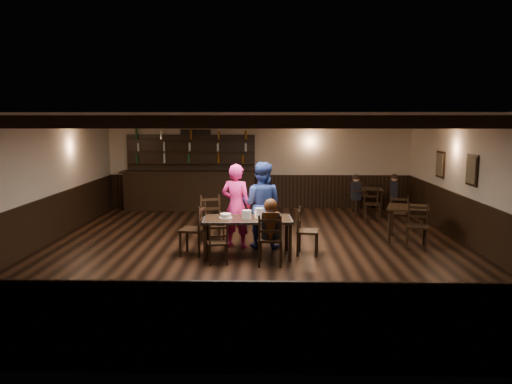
{
  "coord_description": "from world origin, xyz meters",
  "views": [
    {
      "loc": [
        0.23,
        -9.86,
        2.62
      ],
      "look_at": [
        0.0,
        0.2,
        1.17
      ],
      "focal_mm": 35.0,
      "sensor_mm": 36.0,
      "label": 1
    }
  ],
  "objects_px": {
    "chair_near_left": "(218,240)",
    "man_blue": "(261,205)",
    "bar_counter": "(190,185)",
    "cake": "(226,216)",
    "dining_table": "(247,222)",
    "chair_near_right": "(270,236)",
    "woman_pink": "(236,206)"
  },
  "relations": [
    {
      "from": "chair_near_left",
      "to": "man_blue",
      "type": "bearing_deg",
      "value": 59.3
    },
    {
      "from": "man_blue",
      "to": "bar_counter",
      "type": "height_order",
      "value": "bar_counter"
    },
    {
      "from": "chair_near_left",
      "to": "bar_counter",
      "type": "height_order",
      "value": "bar_counter"
    },
    {
      "from": "cake",
      "to": "chair_near_left",
      "type": "bearing_deg",
      "value": -98.33
    },
    {
      "from": "dining_table",
      "to": "man_blue",
      "type": "xyz_separation_m",
      "value": [
        0.26,
        0.71,
        0.21
      ]
    },
    {
      "from": "cake",
      "to": "bar_counter",
      "type": "distance_m",
      "value": 5.33
    },
    {
      "from": "dining_table",
      "to": "cake",
      "type": "height_order",
      "value": "cake"
    },
    {
      "from": "cake",
      "to": "bar_counter",
      "type": "xyz_separation_m",
      "value": [
        -1.47,
        5.12,
        -0.06
      ]
    },
    {
      "from": "chair_near_right",
      "to": "bar_counter",
      "type": "relative_size",
      "value": 0.24
    },
    {
      "from": "chair_near_left",
      "to": "cake",
      "type": "relative_size",
      "value": 3.0
    },
    {
      "from": "dining_table",
      "to": "chair_near_right",
      "type": "distance_m",
      "value": 0.81
    },
    {
      "from": "dining_table",
      "to": "man_blue",
      "type": "relative_size",
      "value": 0.98
    },
    {
      "from": "chair_near_right",
      "to": "chair_near_left",
      "type": "bearing_deg",
      "value": 175.26
    },
    {
      "from": "dining_table",
      "to": "chair_near_left",
      "type": "bearing_deg",
      "value": -130.84
    },
    {
      "from": "cake",
      "to": "dining_table",
      "type": "bearing_deg",
      "value": -3.63
    },
    {
      "from": "woman_pink",
      "to": "man_blue",
      "type": "xyz_separation_m",
      "value": [
        0.52,
        0.03,
        0.02
      ]
    },
    {
      "from": "bar_counter",
      "to": "cake",
      "type": "bearing_deg",
      "value": -73.98
    },
    {
      "from": "man_blue",
      "to": "cake",
      "type": "bearing_deg",
      "value": 57.84
    },
    {
      "from": "chair_near_left",
      "to": "dining_table",
      "type": "bearing_deg",
      "value": 49.16
    },
    {
      "from": "chair_near_left",
      "to": "woman_pink",
      "type": "relative_size",
      "value": 0.45
    },
    {
      "from": "cake",
      "to": "woman_pink",
      "type": "bearing_deg",
      "value": 75.66
    },
    {
      "from": "woman_pink",
      "to": "man_blue",
      "type": "bearing_deg",
      "value": -157.15
    },
    {
      "from": "woman_pink",
      "to": "chair_near_right",
      "type": "bearing_deg",
      "value": 136.3
    },
    {
      "from": "chair_near_left",
      "to": "woman_pink",
      "type": "xyz_separation_m",
      "value": [
        0.26,
        1.27,
        0.41
      ]
    },
    {
      "from": "woman_pink",
      "to": "man_blue",
      "type": "height_order",
      "value": "man_blue"
    },
    {
      "from": "man_blue",
      "to": "bar_counter",
      "type": "relative_size",
      "value": 0.45
    },
    {
      "from": "chair_near_right",
      "to": "man_blue",
      "type": "bearing_deg",
      "value": 97.32
    },
    {
      "from": "bar_counter",
      "to": "dining_table",
      "type": "bearing_deg",
      "value": -69.81
    },
    {
      "from": "chair_near_left",
      "to": "bar_counter",
      "type": "relative_size",
      "value": 0.2
    },
    {
      "from": "cake",
      "to": "bar_counter",
      "type": "bearing_deg",
      "value": 106.02
    },
    {
      "from": "chair_near_right",
      "to": "woman_pink",
      "type": "xyz_separation_m",
      "value": [
        -0.7,
        1.35,
        0.32
      ]
    },
    {
      "from": "woman_pink",
      "to": "man_blue",
      "type": "distance_m",
      "value": 0.52
    }
  ]
}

